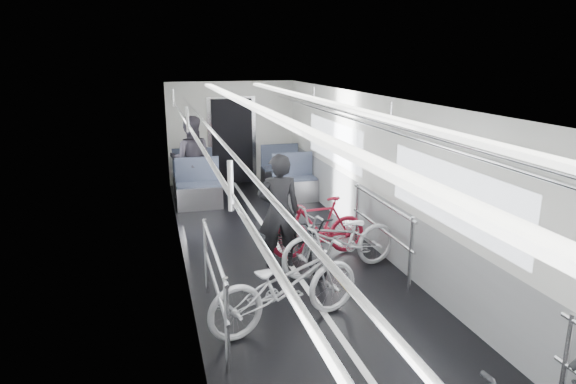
# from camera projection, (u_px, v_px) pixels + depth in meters

# --- Properties ---
(car_shell) EXTENTS (3.02, 14.01, 2.41)m
(car_shell) POSITION_uv_depth(u_px,v_px,m) (289.00, 189.00, 7.32)
(car_shell) COLOR black
(car_shell) RESTS_ON ground
(bike_left_far) EXTENTS (2.01, 1.15, 1.00)m
(bike_left_far) POSITION_uv_depth(u_px,v_px,m) (286.00, 284.00, 5.74)
(bike_left_far) COLOR silver
(bike_left_far) RESTS_ON floor
(bike_right_mid) EXTENTS (1.92, 0.99, 0.96)m
(bike_right_mid) POSITION_uv_depth(u_px,v_px,m) (341.00, 240.00, 7.18)
(bike_right_mid) COLOR #B4B5B9
(bike_right_mid) RESTS_ON floor
(bike_right_far) EXTENTS (1.55, 0.53, 0.92)m
(bike_right_far) POSITION_uv_depth(u_px,v_px,m) (319.00, 227.00, 7.78)
(bike_right_far) COLOR maroon
(bike_right_far) RESTS_ON floor
(bike_aisle) EXTENTS (0.81, 1.62, 0.81)m
(bike_aisle) POSITION_uv_depth(u_px,v_px,m) (301.00, 240.00, 7.39)
(bike_aisle) COLOR black
(bike_aisle) RESTS_ON floor
(person_standing) EXTENTS (0.64, 0.46, 1.66)m
(person_standing) POSITION_uv_depth(u_px,v_px,m) (279.00, 211.00, 7.30)
(person_standing) COLOR black
(person_standing) RESTS_ON floor
(person_seated) EXTENTS (0.97, 0.80, 1.80)m
(person_seated) POSITION_uv_depth(u_px,v_px,m) (191.00, 159.00, 10.60)
(person_seated) COLOR #322E36
(person_seated) RESTS_ON floor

